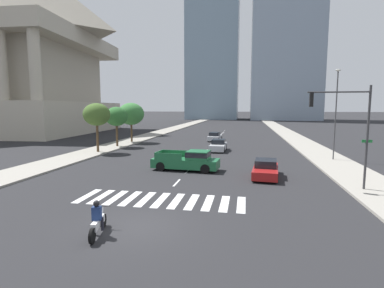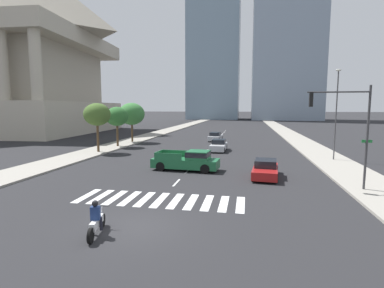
% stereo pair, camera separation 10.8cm
% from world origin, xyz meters
% --- Properties ---
extents(ground_plane, '(800.00, 800.00, 0.00)m').
position_xyz_m(ground_plane, '(0.00, 0.00, 0.00)').
color(ground_plane, '#232326').
extents(sidewalk_east, '(4.00, 260.00, 0.15)m').
position_xyz_m(sidewalk_east, '(12.89, 30.00, 0.07)').
color(sidewalk_east, gray).
rests_on(sidewalk_east, ground).
extents(sidewalk_west, '(4.00, 260.00, 0.15)m').
position_xyz_m(sidewalk_west, '(-12.89, 30.00, 0.07)').
color(sidewalk_west, gray).
rests_on(sidewalk_west, ground).
extents(crosswalk_near, '(9.45, 2.82, 0.01)m').
position_xyz_m(crosswalk_near, '(0.00, 3.84, 0.00)').
color(crosswalk_near, silver).
rests_on(crosswalk_near, ground).
extents(lane_divider_center, '(0.14, 50.00, 0.01)m').
position_xyz_m(lane_divider_center, '(0.00, 31.84, 0.00)').
color(lane_divider_center, silver).
rests_on(lane_divider_center, ground).
extents(motorcycle_lead, '(0.77, 2.16, 1.49)m').
position_xyz_m(motorcycle_lead, '(-1.22, -1.13, 0.58)').
color(motorcycle_lead, black).
rests_on(motorcycle_lead, ground).
extents(pickup_truck, '(5.68, 2.40, 1.67)m').
position_xyz_m(pickup_truck, '(0.04, 12.07, 0.81)').
color(pickup_truck, '#1E6038').
rests_on(pickup_truck, ground).
extents(sedan_silver_0, '(1.83, 4.63, 1.38)m').
position_xyz_m(sedan_silver_0, '(1.44, 23.92, 0.63)').
color(sedan_silver_0, '#B7BABF').
rests_on(sedan_silver_0, ground).
extents(sedan_red_1, '(2.17, 4.49, 1.31)m').
position_xyz_m(sedan_red_1, '(6.19, 10.68, 0.60)').
color(sedan_red_1, maroon).
rests_on(sedan_red_1, ground).
extents(sedan_silver_2, '(1.99, 4.42, 1.37)m').
position_xyz_m(sedan_silver_2, '(-0.09, 34.68, 0.63)').
color(sedan_silver_2, '#B7BABF').
rests_on(sedan_silver_2, ground).
extents(traffic_signal_near, '(3.91, 0.28, 6.39)m').
position_xyz_m(traffic_signal_near, '(10.74, 7.82, 4.46)').
color(traffic_signal_near, '#333335').
rests_on(traffic_signal_near, sidewalk_east).
extents(street_lamp_east, '(0.50, 0.24, 8.69)m').
position_xyz_m(street_lamp_east, '(13.19, 19.00, 5.11)').
color(street_lamp_east, '#3F3F42').
rests_on(street_lamp_east, sidewalk_east).
extents(street_tree_nearest, '(3.03, 3.03, 5.57)m').
position_xyz_m(street_tree_nearest, '(-12.09, 19.69, 4.41)').
color(street_tree_nearest, '#4C3823').
rests_on(street_tree_nearest, sidewalk_west).
extents(street_tree_second, '(2.95, 2.95, 5.16)m').
position_xyz_m(street_tree_second, '(-12.09, 24.97, 4.03)').
color(street_tree_second, '#4C3823').
rests_on(street_tree_second, sidewalk_west).
extents(street_tree_third, '(3.82, 3.82, 5.77)m').
position_xyz_m(street_tree_third, '(-12.09, 30.12, 4.28)').
color(street_tree_third, '#4C3823').
rests_on(street_tree_third, sidewalk_west).
extents(war_memorial, '(34.37, 34.37, 37.44)m').
position_xyz_m(war_memorial, '(-42.83, 44.17, 19.17)').
color(war_memorial, '#BCB29E').
rests_on(war_memorial, ground).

